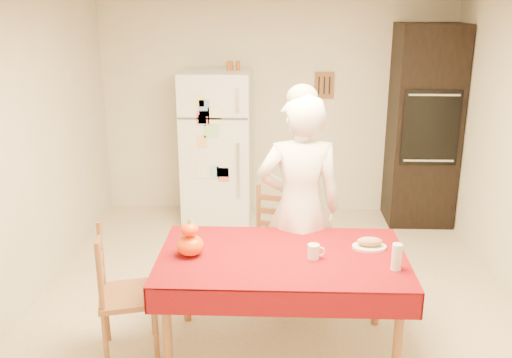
# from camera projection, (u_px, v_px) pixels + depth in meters

# --- Properties ---
(floor) EXTENTS (4.50, 4.50, 0.00)m
(floor) POSITION_uv_depth(u_px,v_px,m) (273.00, 301.00, 4.82)
(floor) COLOR tan
(floor) RESTS_ON ground
(room_shell) EXTENTS (4.02, 4.52, 2.51)m
(room_shell) POSITION_uv_depth(u_px,v_px,m) (275.00, 112.00, 4.33)
(room_shell) COLOR beige
(room_shell) RESTS_ON ground
(refrigerator) EXTENTS (0.75, 0.74, 1.70)m
(refrigerator) POSITION_uv_depth(u_px,v_px,m) (217.00, 147.00, 6.38)
(refrigerator) COLOR white
(refrigerator) RESTS_ON floor
(oven_cabinet) EXTENTS (0.70, 0.62, 2.20)m
(oven_cabinet) POSITION_uv_depth(u_px,v_px,m) (423.00, 126.00, 6.26)
(oven_cabinet) COLOR black
(oven_cabinet) RESTS_ON floor
(dining_table) EXTENTS (1.70, 1.00, 0.76)m
(dining_table) POSITION_uv_depth(u_px,v_px,m) (282.00, 264.00, 3.93)
(dining_table) COLOR brown
(dining_table) RESTS_ON floor
(chair_far) EXTENTS (0.51, 0.50, 0.95)m
(chair_far) POSITION_uv_depth(u_px,v_px,m) (275.00, 240.00, 4.79)
(chair_far) COLOR brown
(chair_far) RESTS_ON floor
(chair_left) EXTENTS (0.50, 0.51, 0.95)m
(chair_left) POSITION_uv_depth(u_px,v_px,m) (118.00, 289.00, 3.97)
(chair_left) COLOR brown
(chair_left) RESTS_ON floor
(seated_woman) EXTENTS (0.68, 0.47, 1.80)m
(seated_woman) POSITION_uv_depth(u_px,v_px,m) (300.00, 209.00, 4.38)
(seated_woman) COLOR white
(seated_woman) RESTS_ON floor
(coffee_mug) EXTENTS (0.08, 0.08, 0.10)m
(coffee_mug) POSITION_uv_depth(u_px,v_px,m) (313.00, 251.00, 3.85)
(coffee_mug) COLOR silver
(coffee_mug) RESTS_ON dining_table
(pumpkin_lower) EXTENTS (0.19, 0.19, 0.14)m
(pumpkin_lower) POSITION_uv_depth(u_px,v_px,m) (190.00, 245.00, 3.89)
(pumpkin_lower) COLOR #E65805
(pumpkin_lower) RESTS_ON dining_table
(pumpkin_upper) EXTENTS (0.12, 0.12, 0.09)m
(pumpkin_upper) POSITION_uv_depth(u_px,v_px,m) (190.00, 229.00, 3.86)
(pumpkin_upper) COLOR #E43A05
(pumpkin_upper) RESTS_ON pumpkin_lower
(wine_glass) EXTENTS (0.07, 0.07, 0.18)m
(wine_glass) POSITION_uv_depth(u_px,v_px,m) (397.00, 257.00, 3.68)
(wine_glass) COLOR silver
(wine_glass) RESTS_ON dining_table
(bread_plate) EXTENTS (0.24, 0.24, 0.02)m
(bread_plate) POSITION_uv_depth(u_px,v_px,m) (369.00, 247.00, 4.02)
(bread_plate) COLOR white
(bread_plate) RESTS_ON dining_table
(bread_loaf) EXTENTS (0.18, 0.10, 0.06)m
(bread_loaf) POSITION_uv_depth(u_px,v_px,m) (370.00, 242.00, 4.01)
(bread_loaf) COLOR #A28450
(bread_loaf) RESTS_ON bread_plate
(spice_jar_left) EXTENTS (0.05, 0.05, 0.10)m
(spice_jar_left) POSITION_uv_depth(u_px,v_px,m) (229.00, 66.00, 6.15)
(spice_jar_left) COLOR #99581B
(spice_jar_left) RESTS_ON refrigerator
(spice_jar_mid) EXTENTS (0.05, 0.05, 0.10)m
(spice_jar_mid) POSITION_uv_depth(u_px,v_px,m) (231.00, 66.00, 6.15)
(spice_jar_mid) COLOR #924B1A
(spice_jar_mid) RESTS_ON refrigerator
(spice_jar_right) EXTENTS (0.05, 0.05, 0.10)m
(spice_jar_right) POSITION_uv_depth(u_px,v_px,m) (238.00, 66.00, 6.14)
(spice_jar_right) COLOR #92541A
(spice_jar_right) RESTS_ON refrigerator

